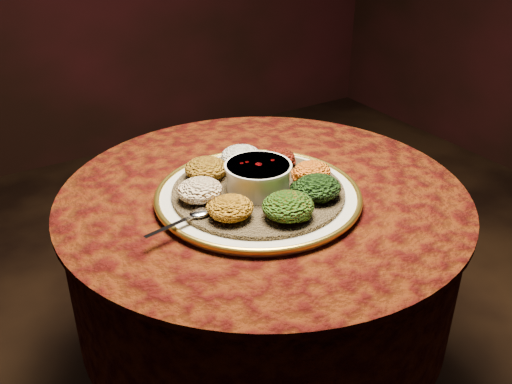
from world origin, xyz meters
TOP-DOWN VIEW (x-y plane):
  - table at (0.00, 0.00)m, footprint 0.96×0.96m
  - platter at (-0.03, -0.03)m, footprint 0.50×0.50m
  - injera at (-0.03, -0.03)m, footprint 0.51×0.51m
  - stew_bowl at (-0.03, -0.03)m, footprint 0.15×0.15m
  - spoon at (-0.21, -0.06)m, footprint 0.16×0.05m
  - portion_ayib at (-0.00, 0.10)m, footprint 0.10×0.09m
  - portion_kitfo at (0.07, 0.05)m, footprint 0.08×0.08m
  - portion_tikil at (0.10, -0.05)m, footprint 0.09×0.08m
  - portion_gomen at (0.06, -0.13)m, footprint 0.10×0.10m
  - portion_mixveg at (-0.05, -0.16)m, footprint 0.11×0.10m
  - portion_kik at (-0.15, -0.10)m, footprint 0.10×0.09m
  - portion_timatim at (-0.17, -0.00)m, footprint 0.10×0.09m
  - portion_shiro at (-0.11, 0.08)m, footprint 0.10×0.10m

SIDE VIEW (x-z plane):
  - table at x=0.00m, z-range 0.19..0.92m
  - platter at x=-0.03m, z-range 0.73..0.76m
  - injera at x=-0.03m, z-range 0.75..0.76m
  - spoon at x=-0.21m, z-range 0.76..0.77m
  - portion_kitfo at x=0.07m, z-range 0.76..0.80m
  - portion_tikil at x=0.10m, z-range 0.76..0.80m
  - portion_kik at x=-0.15m, z-range 0.76..0.81m
  - portion_ayib at x=0.00m, z-range 0.76..0.81m
  - portion_timatim at x=-0.17m, z-range 0.76..0.81m
  - portion_shiro at x=-0.11m, z-range 0.76..0.81m
  - portion_gomen at x=0.06m, z-range 0.76..0.81m
  - portion_mixveg at x=-0.05m, z-range 0.76..0.81m
  - stew_bowl at x=-0.03m, z-range 0.77..0.83m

